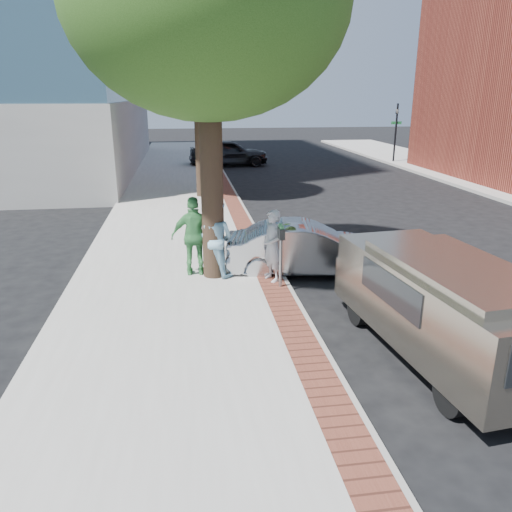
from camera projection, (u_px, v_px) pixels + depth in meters
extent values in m
plane|color=black|center=(249.00, 311.00, 10.47)|extent=(120.00, 120.00, 0.00)
cube|color=#9E9991|center=(178.00, 220.00, 17.78)|extent=(5.00, 60.00, 0.15)
cube|color=brown|center=(239.00, 216.00, 18.05)|extent=(0.60, 60.00, 0.01)
cube|color=gray|center=(249.00, 217.00, 18.12)|extent=(0.10, 60.00, 0.15)
cylinder|color=black|center=(217.00, 136.00, 30.72)|extent=(0.12, 0.12, 3.80)
imported|color=black|center=(216.00, 118.00, 30.38)|extent=(0.18, 0.15, 0.90)
cube|color=#1E7238|center=(216.00, 124.00, 30.50)|extent=(0.70, 0.03, 0.18)
cylinder|color=black|center=(395.00, 134.00, 32.31)|extent=(0.12, 0.12, 3.80)
imported|color=black|center=(397.00, 116.00, 31.97)|extent=(0.18, 0.15, 0.90)
cube|color=#1E7238|center=(396.00, 123.00, 32.09)|extent=(0.70, 0.03, 0.18)
cylinder|color=black|center=(212.00, 185.00, 11.45)|extent=(0.52, 0.52, 4.40)
cylinder|color=black|center=(200.00, 151.00, 21.06)|extent=(0.40, 0.40, 3.85)
ellipsoid|color=#204112|center=(197.00, 69.00, 20.06)|extent=(4.80, 4.80, 3.94)
cylinder|color=gray|center=(281.00, 263.00, 11.21)|extent=(0.07, 0.07, 1.15)
cube|color=#2D3030|center=(282.00, 234.00, 10.91)|extent=(0.12, 0.14, 0.24)
cube|color=#2D3030|center=(280.00, 232.00, 11.08)|extent=(0.12, 0.14, 0.24)
sphere|color=#3F8C4C|center=(282.00, 228.00, 10.86)|extent=(0.11, 0.11, 0.11)
sphere|color=#3F8C4C|center=(280.00, 226.00, 11.03)|extent=(0.11, 0.11, 0.11)
imported|color=#B1B2B7|center=(273.00, 246.00, 11.53)|extent=(0.61, 0.73, 1.70)
imported|color=#90C5DF|center=(216.00, 238.00, 11.87)|extent=(1.13, 1.07, 1.83)
imported|color=#449750|center=(195.00, 236.00, 11.92)|extent=(1.15, 0.53, 1.91)
imported|color=#A9ABB0|center=(306.00, 249.00, 12.50)|extent=(4.13, 1.91, 1.31)
imported|color=black|center=(228.00, 153.00, 31.52)|extent=(5.04, 2.24, 1.68)
cube|color=gray|center=(444.00, 305.00, 8.38)|extent=(2.31, 4.84, 1.31)
cube|color=gray|center=(384.00, 278.00, 10.35)|extent=(1.88, 1.05, 0.78)
cube|color=gray|center=(460.00, 269.00, 7.89)|extent=(1.98, 3.46, 0.16)
cylinder|color=black|center=(359.00, 309.00, 9.79)|extent=(0.28, 0.64, 0.62)
cylinder|color=black|center=(431.00, 302.00, 10.16)|extent=(0.28, 0.64, 0.62)
cylinder|color=black|center=(452.00, 395.00, 7.01)|extent=(0.28, 0.64, 0.62)
cube|color=black|center=(486.00, 279.00, 8.69)|extent=(0.22, 1.94, 0.54)
cube|color=black|center=(389.00, 289.00, 8.26)|extent=(0.22, 1.94, 0.54)
cube|color=black|center=(375.00, 257.00, 10.66)|extent=(1.55, 0.18, 0.39)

